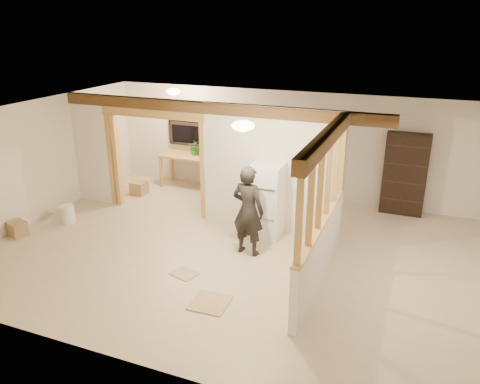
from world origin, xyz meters
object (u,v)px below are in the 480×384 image
at_px(bookshelf, 405,174).
at_px(refrigerator, 266,201).
at_px(woman, 248,211).
at_px(shop_vac, 113,177).
at_px(work_table, 187,171).

bearing_deg(bookshelf, refrigerator, -137.65).
height_order(woman, shop_vac, woman).
height_order(refrigerator, woman, woman).
bearing_deg(bookshelf, woman, -129.36).
height_order(shop_vac, bookshelf, bookshelf).
relative_size(woman, work_table, 1.27).
distance_m(refrigerator, woman, 0.83).
bearing_deg(shop_vac, work_table, 26.92).
xyz_separation_m(woman, bookshelf, (2.46, 3.00, 0.06)).
bearing_deg(woman, bookshelf, -121.01).
height_order(refrigerator, bookshelf, bookshelf).
xyz_separation_m(woman, work_table, (-2.73, 2.84, -0.42)).
distance_m(woman, work_table, 3.97).
bearing_deg(shop_vac, bookshelf, 8.31).
relative_size(refrigerator, bookshelf, 0.82).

